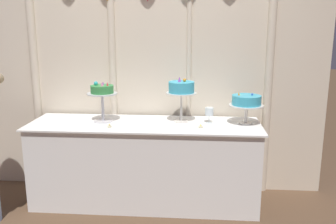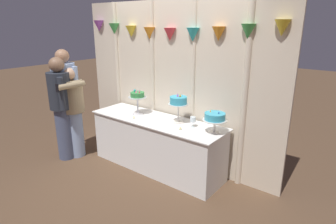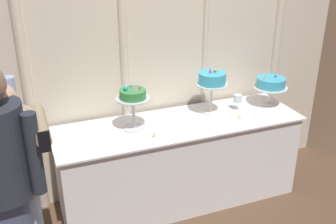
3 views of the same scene
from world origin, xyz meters
name	(u,v)px [view 1 (image 1 of 3)]	position (x,y,z in m)	size (l,w,h in m)	color
ground_plane	(144,206)	(0.00, 0.00, 0.00)	(24.00, 24.00, 0.00)	brown
draped_curtain	(148,62)	(-0.01, 0.48, 1.32)	(3.50, 0.18, 2.46)	beige
cake_table	(145,163)	(0.00, 0.10, 0.39)	(2.14, 0.65, 0.79)	white
cake_display_leftmost	(102,93)	(-0.40, 0.13, 1.06)	(0.28, 0.28, 0.39)	silver
cake_display_center	(181,89)	(0.34, 0.19, 1.10)	(0.28, 0.28, 0.43)	silver
cake_display_rightmost	(246,102)	(0.93, 0.15, 0.99)	(0.31, 0.31, 0.29)	silver
wine_glass	(209,112)	(0.60, 0.16, 0.89)	(0.08, 0.08, 0.14)	silver
tealight_far_left	(109,126)	(-0.29, -0.07, 0.80)	(0.04, 0.04, 0.03)	beige
tealight_near_left	(201,127)	(0.52, -0.02, 0.80)	(0.04, 0.04, 0.03)	beige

